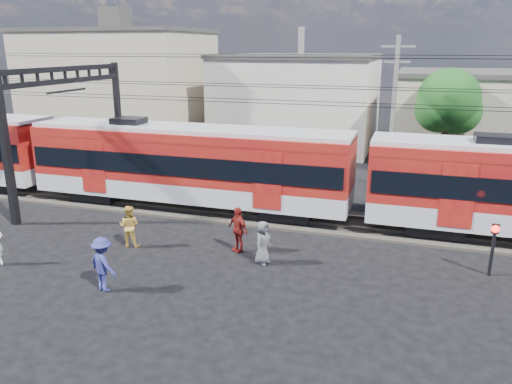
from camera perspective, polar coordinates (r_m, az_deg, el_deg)
ground at (r=17.48m, az=-8.77°, el=-10.74°), size 120.00×120.00×0.00m
track_bed at (r=24.30m, az=-0.47°, el=-2.51°), size 70.00×3.40×0.12m
rail_near at (r=23.59m, az=-1.04°, el=-2.79°), size 70.00×0.12×0.12m
rail_far at (r=24.94m, az=0.06°, el=-1.72°), size 70.00×0.12×0.12m
commuter_train at (r=24.75m, az=-7.28°, el=3.35°), size 50.30×3.08×4.17m
catenary at (r=27.12m, az=-18.42°, el=9.65°), size 70.00×9.30×7.52m
building_west at (r=45.03m, az=-15.21°, el=11.61°), size 14.28×10.20×9.30m
building_midwest at (r=42.09m, az=5.04°, el=10.45°), size 12.24×12.24×7.30m
utility_pole_mid at (r=29.08m, az=15.42°, el=9.09°), size 1.80×0.24×8.50m
tree_near at (r=32.19m, az=21.44°, el=9.43°), size 3.82×3.64×6.72m
pedestrian_b at (r=20.98m, az=-14.28°, el=-3.79°), size 0.92×0.76×1.73m
pedestrian_c at (r=17.49m, az=-17.08°, el=-7.89°), size 1.39×1.10×1.88m
pedestrian_d at (r=19.84m, az=-2.10°, el=-4.28°), size 1.16×0.94×1.84m
pedestrian_e at (r=18.75m, az=0.78°, el=-5.80°), size 0.72×0.93×1.68m
crossing_signal at (r=19.46m, az=25.54°, el=-4.98°), size 0.29×0.29×1.96m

